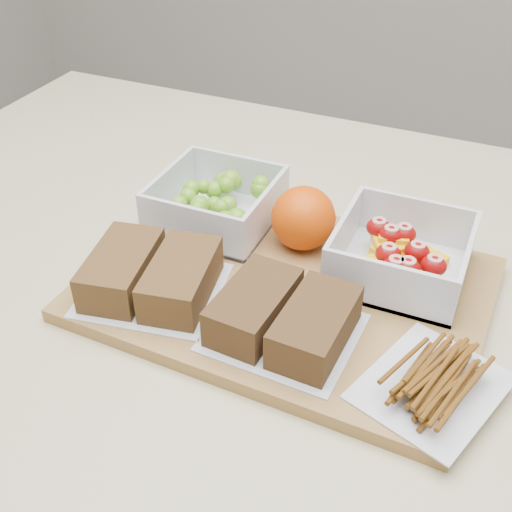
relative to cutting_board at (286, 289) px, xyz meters
The scene contains 8 objects.
counter 0.46m from the cutting_board, 160.26° to the left, with size 1.20×0.90×0.90m, color beige.
cutting_board is the anchor object (origin of this frame).
grape_container 0.15m from the cutting_board, 145.48° to the left, with size 0.14×0.14×0.06m.
fruit_container 0.13m from the cutting_board, 31.70° to the left, with size 0.14×0.14×0.06m.
orange 0.09m from the cutting_board, 96.99° to the left, with size 0.07×0.07×0.07m, color #DB4905.
sandwich_bag_left 0.15m from the cutting_board, 151.34° to the right, with size 0.16×0.15×0.04m.
sandwich_bag_center 0.08m from the cutting_board, 70.31° to the right, with size 0.15×0.13×0.04m.
pretzel_bag 0.20m from the cutting_board, 26.36° to the right, with size 0.14×0.16×0.03m.
Camera 1 is at (0.21, -0.52, 1.36)m, focal length 45.00 mm.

